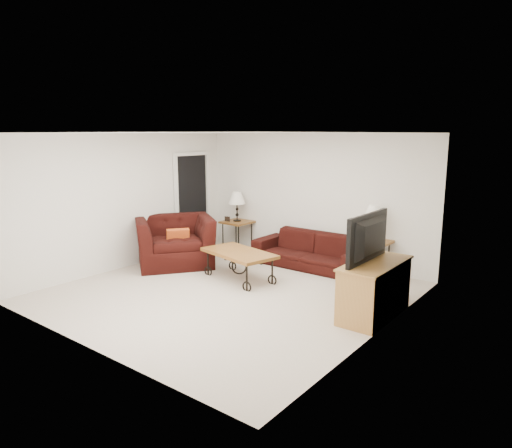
{
  "coord_description": "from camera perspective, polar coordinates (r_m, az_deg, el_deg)",
  "views": [
    {
      "loc": [
        4.65,
        -5.32,
        2.49
      ],
      "look_at": [
        0.0,
        0.7,
        1.0
      ],
      "focal_mm": 32.51,
      "sensor_mm": 36.0,
      "label": 1
    }
  ],
  "objects": [
    {
      "name": "wall_back",
      "position": [
        9.18,
        6.89,
        3.24
      ],
      "size": [
        5.0,
        0.02,
        2.5
      ],
      "primitive_type": "cube",
      "color": "white",
      "rests_on": "ground"
    },
    {
      "name": "backpack",
      "position": [
        8.09,
        13.13,
        -5.74
      ],
      "size": [
        0.36,
        0.32,
        0.38
      ],
      "primitive_type": "ellipsoid",
      "rotation": [
        0.0,
        0.0,
        0.41
      ],
      "color": "black",
      "rests_on": "ground"
    },
    {
      "name": "doorway",
      "position": [
        10.07,
        -7.85,
        2.58
      ],
      "size": [
        0.08,
        0.94,
        2.04
      ],
      "primitive_type": "cube",
      "color": "black",
      "rests_on": "ground"
    },
    {
      "name": "photo_frame_right",
      "position": [
        8.19,
        14.69,
        -2.0
      ],
      "size": [
        0.13,
        0.04,
        0.11
      ],
      "primitive_type": "cube",
      "rotation": [
        0.0,
        0.0,
        -0.21
      ],
      "color": "black",
      "rests_on": "side_table_right"
    },
    {
      "name": "photo_frame_left",
      "position": [
        9.97,
        -3.55,
        0.63
      ],
      "size": [
        0.13,
        0.04,
        0.11
      ],
      "primitive_type": "cube",
      "rotation": [
        0.0,
        0.0,
        0.16
      ],
      "color": "black",
      "rests_on": "side_table_left"
    },
    {
      "name": "ground",
      "position": [
        7.49,
        -3.31,
        -8.35
      ],
      "size": [
        5.0,
        5.0,
        0.0
      ],
      "primitive_type": "plane",
      "color": "beige",
      "rests_on": "ground"
    },
    {
      "name": "wall_left",
      "position": [
        9.0,
        -15.53,
        2.75
      ],
      "size": [
        0.02,
        5.0,
        2.5
      ],
      "primitive_type": "cube",
      "color": "white",
      "rests_on": "ground"
    },
    {
      "name": "wall_right",
      "position": [
        5.87,
        15.32,
        -1.5
      ],
      "size": [
        0.02,
        5.0,
        2.5
      ],
      "primitive_type": "cube",
      "color": "white",
      "rests_on": "ground"
    },
    {
      "name": "lamp_right",
      "position": [
        8.32,
        14.24,
        0.1
      ],
      "size": [
        0.36,
        0.36,
        0.64
      ],
      "primitive_type": null,
      "rotation": [
        0.0,
        0.0,
        -0.01
      ],
      "color": "black",
      "rests_on": "side_table_right"
    },
    {
      "name": "wall_front",
      "position": [
        5.58,
        -20.55,
        -2.46
      ],
      "size": [
        5.0,
        0.02,
        2.5
      ],
      "primitive_type": "cube",
      "color": "white",
      "rests_on": "ground"
    },
    {
      "name": "side_table_right",
      "position": [
        8.46,
        14.04,
        -4.13
      ],
      "size": [
        0.59,
        0.59,
        0.64
      ],
      "primitive_type": "cube",
      "rotation": [
        0.0,
        0.0,
        -0.01
      ],
      "color": "#9A5D27",
      "rests_on": "ground"
    },
    {
      "name": "coffee_table",
      "position": [
        8.04,
        -2.09,
        -5.12
      ],
      "size": [
        1.45,
        0.99,
        0.5
      ],
      "primitive_type": "cube",
      "rotation": [
        0.0,
        0.0,
        -0.22
      ],
      "color": "#9A5D27",
      "rests_on": "ground"
    },
    {
      "name": "sofa",
      "position": [
        8.81,
        6.73,
        -3.24
      ],
      "size": [
        2.2,
        0.86,
        0.64
      ],
      "primitive_type": "imported",
      "color": "black",
      "rests_on": "ground"
    },
    {
      "name": "ceiling",
      "position": [
        7.07,
        -3.54,
        11.14
      ],
      "size": [
        5.0,
        5.0,
        0.0
      ],
      "primitive_type": "plane",
      "color": "white",
      "rests_on": "wall_back"
    },
    {
      "name": "armchair",
      "position": [
        9.02,
        -9.98,
        -2.07
      ],
      "size": [
        1.85,
        1.89,
        0.93
      ],
      "primitive_type": "imported",
      "rotation": [
        0.0,
        0.0,
        0.94
      ],
      "color": "black",
      "rests_on": "ground"
    },
    {
      "name": "lamp_left",
      "position": [
        9.95,
        -2.35,
        2.15
      ],
      "size": [
        0.37,
        0.37,
        0.63
      ],
      "primitive_type": null,
      "rotation": [
        0.0,
        0.0,
        -0.02
      ],
      "color": "black",
      "rests_on": "side_table_left"
    },
    {
      "name": "television",
      "position": [
        6.44,
        14.51,
        -1.72
      ],
      "size": [
        0.15,
        1.15,
        0.66
      ],
      "primitive_type": "imported",
      "rotation": [
        0.0,
        0.0,
        -1.57
      ],
      "color": "black",
      "rests_on": "tv_stand"
    },
    {
      "name": "tv_stand",
      "position": [
        6.63,
        14.37,
        -7.79
      ],
      "size": [
        0.54,
        1.28,
        0.77
      ],
      "primitive_type": "cube",
      "color": "#B38142",
      "rests_on": "ground"
    },
    {
      "name": "throw_pillow",
      "position": [
        8.87,
        -9.57,
        -1.91
      ],
      "size": [
        0.34,
        0.4,
        0.42
      ],
      "primitive_type": "cube",
      "rotation": [
        0.0,
        0.0,
        0.94
      ],
      "color": "#C25718",
      "rests_on": "armchair"
    },
    {
      "name": "side_table_left",
      "position": [
        10.06,
        -2.32,
        -1.41
      ],
      "size": [
        0.59,
        0.59,
        0.63
      ],
      "primitive_type": "cube",
      "rotation": [
        0.0,
        0.0,
        -0.02
      ],
      "color": "#9A5D27",
      "rests_on": "ground"
    }
  ]
}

